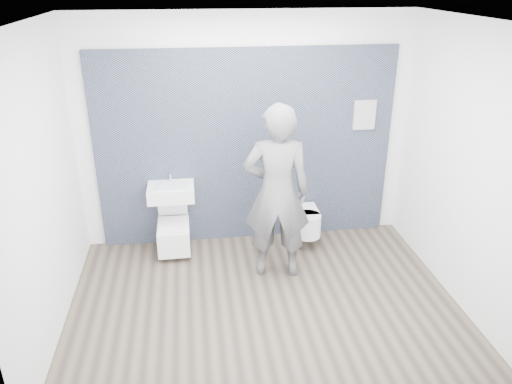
{
  "coord_description": "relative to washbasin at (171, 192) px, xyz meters",
  "views": [
    {
      "loc": [
        -0.67,
        -4.26,
        3.16
      ],
      "look_at": [
        0.0,
        0.6,
        1.0
      ],
      "focal_mm": 35.0,
      "sensor_mm": 36.0,
      "label": 1
    }
  ],
  "objects": [
    {
      "name": "visitor",
      "position": [
        1.15,
        -0.68,
        0.21
      ],
      "size": [
        0.78,
        0.57,
        1.98
      ],
      "primitive_type": "imported",
      "rotation": [
        0.0,
        0.0,
        3.01
      ],
      "color": "slate",
      "rests_on": "ground"
    },
    {
      "name": "washbasin",
      "position": [
        0.0,
        0.0,
        0.0
      ],
      "size": [
        0.54,
        0.41,
        0.41
      ],
      "color": "white",
      "rests_on": "ground"
    },
    {
      "name": "info_placard",
      "position": [
        2.38,
        0.19,
        -0.78
      ],
      "size": [
        0.27,
        0.03,
        0.36
      ],
      "primitive_type": "cube",
      "color": "white",
      "rests_on": "ground"
    },
    {
      "name": "room_shell",
      "position": [
        0.93,
        -1.24,
        0.96
      ],
      "size": [
        4.0,
        4.0,
        4.0
      ],
      "color": "white",
      "rests_on": "ground"
    },
    {
      "name": "toilet_rounded",
      "position": [
        1.64,
        -0.07,
        -0.48
      ],
      "size": [
        0.32,
        0.55,
        0.3
      ],
      "color": "white",
      "rests_on": "ground"
    },
    {
      "name": "tile_wall",
      "position": [
        0.93,
        0.23,
        -0.78
      ],
      "size": [
        3.6,
        0.06,
        2.4
      ],
      "primitive_type": "cube",
      "color": "black",
      "rests_on": "ground"
    },
    {
      "name": "toilet_square",
      "position": [
        0.0,
        -0.07,
        -0.53
      ],
      "size": [
        0.38,
        0.55,
        0.71
      ],
      "color": "white",
      "rests_on": "ground"
    },
    {
      "name": "ground",
      "position": [
        0.93,
        -1.24,
        -0.78
      ],
      "size": [
        4.0,
        4.0,
        0.0
      ],
      "primitive_type": "plane",
      "color": "brown",
      "rests_on": "ground"
    }
  ]
}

